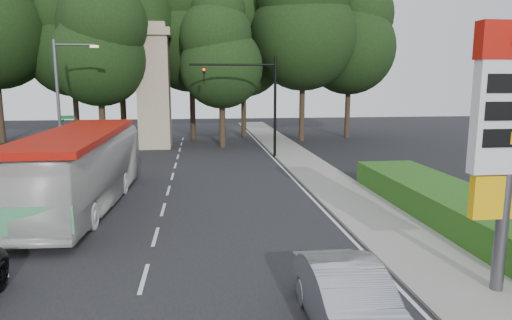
{
  "coord_description": "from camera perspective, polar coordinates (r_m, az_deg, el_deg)",
  "views": [
    {
      "loc": [
        1.64,
        -8.25,
        5.44
      ],
      "look_at": [
        3.95,
        10.41,
        2.2
      ],
      "focal_mm": 32.0,
      "sensor_mm": 36.0,
      "label": 1
    }
  ],
  "objects": [
    {
      "name": "road_surface",
      "position": [
        21.03,
        -11.33,
        -5.38
      ],
      "size": [
        14.0,
        80.0,
        0.02
      ],
      "primitive_type": "cube",
      "color": "black",
      "rests_on": "ground"
    },
    {
      "name": "sidewalk_right",
      "position": [
        22.05,
        11.34,
        -4.54
      ],
      "size": [
        3.0,
        80.0,
        0.12
      ],
      "primitive_type": "cube",
      "color": "gray",
      "rests_on": "ground"
    },
    {
      "name": "hedge",
      "position": [
        19.62,
        23.51,
        -5.34
      ],
      "size": [
        3.0,
        14.0,
        1.2
      ],
      "primitive_type": "cube",
      "color": "#285416",
      "rests_on": "ground"
    },
    {
      "name": "gas_station_pylon",
      "position": [
        12.77,
        29.36,
        4.07
      ],
      "size": [
        2.1,
        0.45,
        6.85
      ],
      "color": "#59595E",
      "rests_on": "ground"
    },
    {
      "name": "traffic_signal_mast",
      "position": [
        32.51,
        0.09,
        8.43
      ],
      "size": [
        6.1,
        0.35,
        7.2
      ],
      "color": "black",
      "rests_on": "ground"
    },
    {
      "name": "streetlight_signs",
      "position": [
        31.48,
        -23.14,
        7.18
      ],
      "size": [
        2.75,
        0.98,
        8.0
      ],
      "color": "#59595E",
      "rests_on": "ground"
    },
    {
      "name": "monument",
      "position": [
        38.43,
        -12.64,
        9.05
      ],
      "size": [
        3.0,
        3.0,
        10.05
      ],
      "color": "tan",
      "rests_on": "ground"
    },
    {
      "name": "tree_west_near",
      "position": [
        46.95,
        -22.13,
        14.68
      ],
      "size": [
        8.4,
        8.4,
        16.5
      ],
      "color": "#2D2116",
      "rests_on": "ground"
    },
    {
      "name": "tree_center_left",
      "position": [
        42.3,
        -16.87,
        18.33
      ],
      "size": [
        10.08,
        10.08,
        19.8
      ],
      "color": "#2D2116",
      "rests_on": "ground"
    },
    {
      "name": "tree_center_right",
      "position": [
        43.61,
        -8.19,
        17.04
      ],
      "size": [
        9.24,
        9.24,
        18.15
      ],
      "color": "#2D2116",
      "rests_on": "ground"
    },
    {
      "name": "tree_east_near",
      "position": [
        45.66,
        -1.59,
        15.11
      ],
      "size": [
        8.12,
        8.12,
        15.95
      ],
      "color": "#2D2116",
      "rests_on": "ground"
    },
    {
      "name": "tree_east_mid",
      "position": [
        42.71,
        5.96,
        17.69
      ],
      "size": [
        9.52,
        9.52,
        18.7
      ],
      "color": "#2D2116",
      "rests_on": "ground"
    },
    {
      "name": "tree_far_east",
      "position": [
        45.84,
        11.7,
        15.74
      ],
      "size": [
        8.68,
        8.68,
        17.05
      ],
      "color": "#2D2116",
      "rests_on": "ground"
    },
    {
      "name": "tree_monument_left",
      "position": [
        38.16,
        -19.17,
        14.12
      ],
      "size": [
        7.28,
        7.28,
        14.3
      ],
      "color": "#2D2116",
      "rests_on": "ground"
    },
    {
      "name": "tree_monument_right",
      "position": [
        37.88,
        -4.34,
        13.64
      ],
      "size": [
        6.72,
        6.72,
        13.2
      ],
      "color": "#2D2116",
      "rests_on": "ground"
    },
    {
      "name": "transit_bus",
      "position": [
        21.09,
        -21.03,
        -1.15
      ],
      "size": [
        3.39,
        12.18,
        3.36
      ],
      "primitive_type": "imported",
      "rotation": [
        0.0,
        0.0,
        -0.05
      ],
      "color": "silver",
      "rests_on": "ground"
    },
    {
      "name": "sedan_silver",
      "position": [
        10.48,
        11.59,
        -16.99
      ],
      "size": [
        1.62,
        4.6,
        1.51
      ],
      "primitive_type": "imported",
      "rotation": [
        0.0,
        0.0,
        0.0
      ],
      "color": "#A6A8AE",
      "rests_on": "ground"
    }
  ]
}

